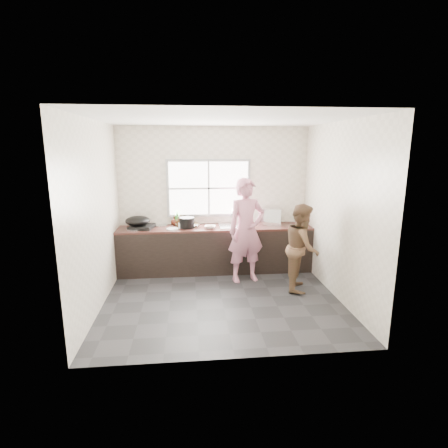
{
  "coord_description": "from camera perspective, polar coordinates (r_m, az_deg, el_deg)",
  "views": [
    {
      "loc": [
        -0.47,
        -5.06,
        2.32
      ],
      "look_at": [
        0.1,
        0.65,
        1.05
      ],
      "focal_mm": 28.0,
      "sensor_mm": 36.0,
      "label": 1
    }
  ],
  "objects": [
    {
      "name": "wall_back",
      "position": [
        6.75,
        -1.66,
        4.21
      ],
      "size": [
        3.6,
        0.01,
        2.7
      ],
      "primitive_type": "cube",
      "color": "beige",
      "rests_on": "ground"
    },
    {
      "name": "bottle_brown_short",
      "position": [
        6.73,
        -8.12,
        0.5
      ],
      "size": [
        0.16,
        0.16,
        0.16
      ],
      "primitive_type": "imported",
      "rotation": [
        0.0,
        0.0,
        0.38
      ],
      "color": "#491E12",
      "rests_on": "countertop"
    },
    {
      "name": "bottle_green",
      "position": [
        6.72,
        -7.64,
        0.99
      ],
      "size": [
        0.1,
        0.1,
        0.27
      ],
      "primitive_type": "imported",
      "rotation": [
        0.0,
        0.0,
        -0.0
      ],
      "color": "#33842B",
      "rests_on": "countertop"
    },
    {
      "name": "glass_jar",
      "position": [
        6.45,
        -7.16,
        -0.27
      ],
      "size": [
        0.08,
        0.08,
        0.1
      ],
      "primitive_type": "cylinder",
      "rotation": [
        0.0,
        0.0,
        -0.21
      ],
      "color": "white",
      "rests_on": "countertop"
    },
    {
      "name": "pot_lid_right",
      "position": [
        6.74,
        -10.31,
        -0.18
      ],
      "size": [
        0.29,
        0.29,
        0.01
      ],
      "primitive_type": "cylinder",
      "rotation": [
        0.0,
        0.0,
        -0.13
      ],
      "color": "silver",
      "rests_on": "countertop"
    },
    {
      "name": "pot_lid_left",
      "position": [
        6.51,
        -14.39,
        -0.82
      ],
      "size": [
        0.32,
        0.32,
        0.01
      ],
      "primitive_type": "cylinder",
      "rotation": [
        0.0,
        0.0,
        -0.18
      ],
      "color": "silver",
      "rests_on": "countertop"
    },
    {
      "name": "wall_right",
      "position": [
        5.63,
        18.23,
        1.93
      ],
      "size": [
        0.01,
        3.2,
        2.7
      ],
      "primitive_type": "cube",
      "color": "beige",
      "rests_on": "ground"
    },
    {
      "name": "plate_food",
      "position": [
        6.39,
        -8.4,
        -0.78
      ],
      "size": [
        0.28,
        0.28,
        0.02
      ],
      "primitive_type": "cylinder",
      "rotation": [
        0.0,
        0.0,
        -0.35
      ],
      "color": "silver",
      "rests_on": "countertop"
    },
    {
      "name": "dish_rack",
      "position": [
        6.77,
        7.59,
        1.25
      ],
      "size": [
        0.48,
        0.4,
        0.31
      ],
      "primitive_type": "cube",
      "rotation": [
        0.0,
        0.0,
        -0.31
      ],
      "color": "silver",
      "rests_on": "countertop"
    },
    {
      "name": "window_glazing",
      "position": [
        6.68,
        -2.5,
        5.84
      ],
      "size": [
        1.5,
        0.01,
        1.0
      ],
      "primitive_type": "cube",
      "color": "white",
      "rests_on": "window_frame"
    },
    {
      "name": "sink",
      "position": [
        6.57,
        1.61,
        -0.33
      ],
      "size": [
        0.55,
        0.45,
        0.02
      ],
      "primitive_type": "cube",
      "color": "silver",
      "rests_on": "countertop"
    },
    {
      "name": "countertop",
      "position": [
        6.54,
        -1.43,
        -0.61
      ],
      "size": [
        3.6,
        0.64,
        0.04
      ],
      "primitive_type": "cube",
      "color": "#3A1D17",
      "rests_on": "cabinet"
    },
    {
      "name": "black_pot",
      "position": [
        6.45,
        -6.07,
        0.21
      ],
      "size": [
        0.29,
        0.29,
        0.2
      ],
      "primitive_type": "cylinder",
      "rotation": [
        0.0,
        0.0,
        0.06
      ],
      "color": "black",
      "rests_on": "countertop"
    },
    {
      "name": "bottle_brown_tall",
      "position": [
        6.55,
        -7.34,
        0.34
      ],
      "size": [
        0.09,
        0.09,
        0.19
      ],
      "primitive_type": "imported",
      "rotation": [
        0.0,
        0.0,
        0.08
      ],
      "color": "#412610",
      "rests_on": "countertop"
    },
    {
      "name": "cleaver",
      "position": [
        6.46,
        -4.94,
        -0.24
      ],
      "size": [
        0.22,
        0.16,
        0.01
      ],
      "primitive_type": "cube",
      "rotation": [
        0.0,
        0.0,
        0.4
      ],
      "color": "silver",
      "rests_on": "cutting_board"
    },
    {
      "name": "woman",
      "position": [
        6.06,
        3.65,
        -1.62
      ],
      "size": [
        0.7,
        0.54,
        1.69
      ],
      "primitive_type": "imported",
      "rotation": [
        0.0,
        0.0,
        0.23
      ],
      "color": "pink",
      "rests_on": "floor"
    },
    {
      "name": "ceiling",
      "position": [
        5.1,
        -0.41,
        16.81
      ],
      "size": [
        3.6,
        3.2,
        0.01
      ],
      "primitive_type": "cube",
      "color": "silver",
      "rests_on": "wall_back"
    },
    {
      "name": "burner",
      "position": [
        6.57,
        -13.26,
        -0.44
      ],
      "size": [
        0.48,
        0.48,
        0.06
      ],
      "primitive_type": "cube",
      "rotation": [
        0.0,
        0.0,
        -0.19
      ],
      "color": "black",
      "rests_on": "countertop"
    },
    {
      "name": "bowl_mince",
      "position": [
        6.4,
        -2.3,
        -0.49
      ],
      "size": [
        0.22,
        0.22,
        0.05
      ],
      "primitive_type": "imported",
      "rotation": [
        0.0,
        0.0,
        -0.08
      ],
      "color": "white",
      "rests_on": "countertop"
    },
    {
      "name": "faucet",
      "position": [
        6.73,
        1.4,
        1.25
      ],
      "size": [
        0.02,
        0.02,
        0.3
      ],
      "primitive_type": "cylinder",
      "color": "silver",
      "rests_on": "countertop"
    },
    {
      "name": "cabinet",
      "position": [
        6.65,
        -1.41,
        -4.22
      ],
      "size": [
        3.6,
        0.62,
        0.82
      ],
      "primitive_type": "cube",
      "color": "black",
      "rests_on": "floor"
    },
    {
      "name": "wok",
      "position": [
        6.55,
        -13.9,
        0.52
      ],
      "size": [
        0.54,
        0.54,
        0.17
      ],
      "primitive_type": "ellipsoid",
      "rotation": [
        0.0,
        0.0,
        0.23
      ],
      "color": "black",
      "rests_on": "burner"
    },
    {
      "name": "cutting_board",
      "position": [
        6.64,
        -6.09,
        -0.12
      ],
      "size": [
        0.55,
        0.55,
        0.04
      ],
      "primitive_type": "cylinder",
      "rotation": [
        0.0,
        0.0,
        0.34
      ],
      "color": "black",
      "rests_on": "countertop"
    },
    {
      "name": "person_side",
      "position": [
        5.86,
        12.62,
        -3.72
      ],
      "size": [
        0.72,
        0.83,
        1.43
      ],
      "primitive_type": "imported",
      "rotation": [
        0.0,
        0.0,
        1.28
      ],
      "color": "brown",
      "rests_on": "floor"
    },
    {
      "name": "bowl_crabs",
      "position": [
        6.39,
        3.64,
        -0.49
      ],
      "size": [
        0.25,
        0.25,
        0.06
      ],
      "primitive_type": "imported",
      "rotation": [
        0.0,
        0.0,
        0.41
      ],
      "color": "white",
      "rests_on": "countertop"
    },
    {
      "name": "wall_left",
      "position": [
        5.32,
        -20.12,
        1.21
      ],
      "size": [
        0.01,
        3.2,
        2.7
      ],
      "primitive_type": "cube",
      "color": "beige",
      "rests_on": "ground"
    },
    {
      "name": "wall_front",
      "position": [
        3.62,
        1.99,
        -3.06
      ],
      "size": [
        3.6,
        0.01,
        2.7
      ],
      "primitive_type": "cube",
      "color": "beige",
      "rests_on": "ground"
    },
    {
      "name": "bowl_held",
      "position": [
        6.4,
        3.08,
        -0.43
      ],
      "size": [
        0.24,
        0.24,
        0.06
      ],
      "primitive_type": "imported",
      "rotation": [
        0.0,
        0.0,
        -0.2
      ],
      "color": "white",
      "rests_on": "countertop"
    },
    {
      "name": "window_frame",
      "position": [
        6.71,
        -2.51,
        5.87
      ],
      "size": [
        1.6,
        0.05,
        1.1
      ],
      "primitive_type": "cube",
      "color": "#9EA0A5",
      "rests_on": "wall_back"
    },
    {
      "name": "floor",
      "position": [
        5.59,
        -0.36,
        -12.1
      ],
      "size": [
        3.6,
        3.2,
        0.01
      ],
      "primitive_type": "cube",
      "color": "#28282B",
      "rests_on": "ground"
    }
  ]
}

